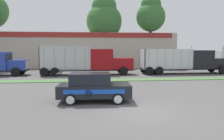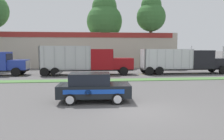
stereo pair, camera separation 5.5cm
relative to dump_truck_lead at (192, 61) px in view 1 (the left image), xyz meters
name	(u,v)px [view 1 (the left image)]	position (x,y,z in m)	size (l,w,h in m)	color
ground_plane	(140,111)	(-10.70, -16.06, -1.56)	(600.00, 600.00, 0.00)	#5B5959
grass_verge	(114,80)	(-10.70, -5.08, -1.53)	(120.00, 1.70, 0.06)	#517F42
centre_line_2	(13,76)	(-22.12, -0.23, -1.56)	(2.40, 0.14, 0.01)	yellow
centre_line_3	(60,75)	(-16.72, -0.23, -1.56)	(2.40, 0.14, 0.01)	yellow
centre_line_4	(105,75)	(-11.32, -0.23, -1.56)	(2.40, 0.14, 0.01)	yellow
centre_line_5	(147,74)	(-5.92, -0.23, -1.56)	(2.40, 0.14, 0.01)	yellow
centre_line_6	(188,74)	(-0.52, -0.23, -1.56)	(2.40, 0.14, 0.01)	yellow
dump_truck_lead	(192,61)	(0.00, 0.00, 0.00)	(11.26, 2.84, 3.58)	black
dump_truck_trail	(94,61)	(-12.61, -0.01, 0.08)	(11.21, 2.59, 3.54)	black
rally_car	(93,87)	(-13.07, -13.78, -0.67)	(4.41, 2.18, 1.77)	black
store_building_backdrop	(70,50)	(-16.68, 15.18, 1.39)	(36.95, 12.10, 5.89)	#BCB29E
tree_behind_centre	(104,18)	(-10.50, 11.32, 6.91)	(6.10, 6.10, 12.45)	brown
tree_behind_far_right	(151,14)	(-2.77, 9.56, 7.38)	(4.85, 4.85, 12.16)	brown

